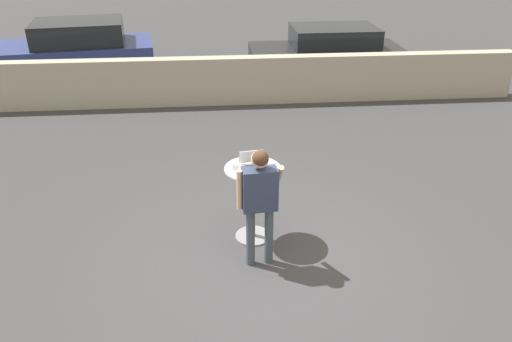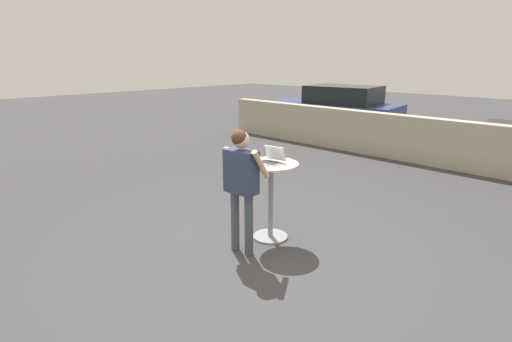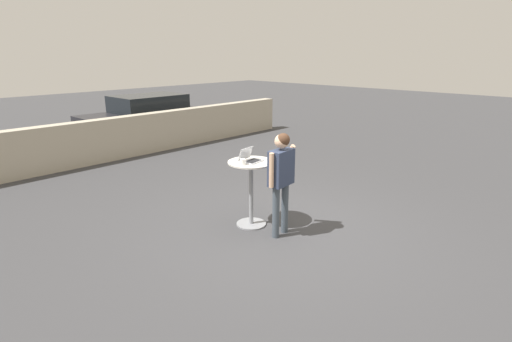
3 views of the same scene
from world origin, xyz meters
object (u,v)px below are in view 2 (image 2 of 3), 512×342
at_px(standing_person, 241,177).
at_px(laptop, 271,159).
at_px(parked_car_near_street, 339,108).
at_px(coffee_mug, 256,157).
at_px(cafe_table, 271,190).

bearing_deg(standing_person, laptop, 94.22).
bearing_deg(parked_car_near_street, laptop, -62.62).
height_order(laptop, coffee_mug, laptop).
height_order(laptop, standing_person, standing_person).
xyz_separation_m(laptop, standing_person, (0.04, -0.60, -0.11)).
relative_size(standing_person, parked_car_near_street, 0.37).
height_order(coffee_mug, parked_car_near_street, parked_car_near_street).
height_order(cafe_table, parked_car_near_street, parked_car_near_street).
bearing_deg(laptop, coffee_mug, -164.83).
bearing_deg(cafe_table, standing_person, -86.33).
relative_size(laptop, parked_car_near_street, 0.08).
bearing_deg(coffee_mug, standing_person, -63.83).
relative_size(cafe_table, standing_person, 0.67).
distance_m(laptop, parked_car_near_street, 8.95).
height_order(standing_person, parked_car_near_street, standing_person).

